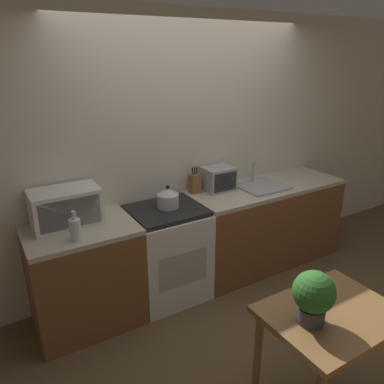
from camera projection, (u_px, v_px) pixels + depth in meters
name	position (u px, v px, depth m)	size (l,w,h in m)	color
ground_plane	(246.00, 317.00, 3.33)	(16.00, 16.00, 0.00)	brown
wall_back	(188.00, 151.00, 3.70)	(10.00, 0.06, 2.60)	beige
counter_left_run	(85.00, 276.00, 3.15)	(0.88, 0.62, 0.90)	brown
counter_right_run	(264.00, 224.00, 4.10)	(1.73, 0.62, 0.90)	brown
stove_range	(167.00, 253.00, 3.52)	(0.67, 0.62, 0.90)	silver
kettle	(168.00, 198.00, 3.36)	(0.20, 0.20, 0.21)	#B7B7BC
microwave	(66.00, 207.00, 3.00)	(0.54, 0.32, 0.30)	silver
bottle	(75.00, 229.00, 2.77)	(0.09, 0.09, 0.23)	silver
knife_block	(195.00, 183.00, 3.71)	(0.10, 0.08, 0.26)	brown
toaster_oven	(218.00, 179.00, 3.78)	(0.30, 0.25, 0.24)	#999BA0
sink_basin	(261.00, 185.00, 3.90)	(0.48, 0.44, 0.24)	#999BA0
dining_table	(329.00, 329.00, 2.27)	(0.80, 0.61, 0.77)	brown
potted_plant	(314.00, 295.00, 2.08)	(0.24, 0.24, 0.32)	#424247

